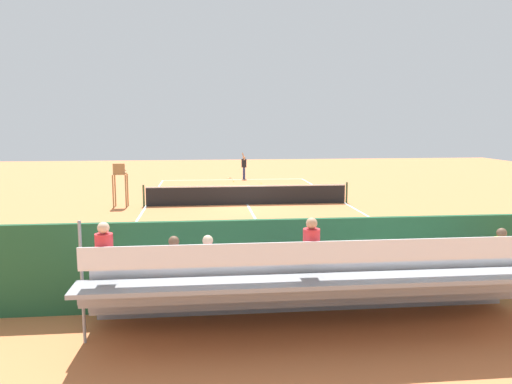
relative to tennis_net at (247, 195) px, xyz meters
name	(u,v)px	position (x,y,z in m)	size (l,w,h in m)	color
ground_plane	(247,205)	(0.00, 0.00, -0.50)	(60.00, 60.00, 0.00)	#D17542
court_line_markings	(247,204)	(0.00, -0.04, -0.50)	(10.10, 22.20, 0.01)	white
tennis_net	(247,195)	(0.00, 0.00, 0.00)	(10.30, 0.10, 1.07)	black
backdrop_wall	(304,262)	(0.00, 14.00, 0.50)	(18.00, 0.16, 2.00)	#235633
bleacher_stand	(316,283)	(0.04, 15.36, 0.45)	(9.06, 2.40, 2.48)	gray
umpire_chair	(120,180)	(6.20, 0.07, 0.81)	(0.67, 0.67, 2.14)	olive
courtside_bench	(413,268)	(-2.89, 13.27, 0.06)	(1.80, 0.40, 0.93)	#234C2D
equipment_bag	(337,287)	(-0.95, 13.40, -0.32)	(0.90, 0.36, 0.36)	#B22D2D
tennis_player	(244,165)	(-0.79, -11.31, 0.51)	(0.44, 0.56, 1.93)	navy
tennis_racket	(229,178)	(0.29, -12.11, -0.49)	(0.41, 0.58, 0.03)	black
tennis_ball_near	(261,183)	(-1.69, -8.33, -0.47)	(0.07, 0.07, 0.07)	#CCDB33
tennis_ball_far	(234,181)	(0.08, -9.63, -0.47)	(0.07, 0.07, 0.07)	#CCDB33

